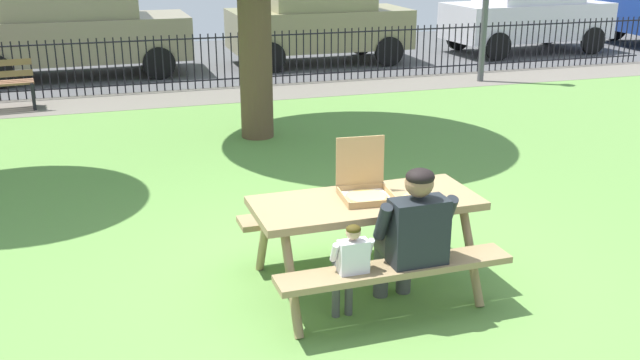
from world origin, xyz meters
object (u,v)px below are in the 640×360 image
(parked_car_right, at_px, (319,17))
(parked_car_far_right, at_px, (527,10))
(pizza_box_open, at_px, (365,186))
(adult_at_table, at_px, (412,233))
(parked_car_center, at_px, (74,26))
(picnic_table_foreground, at_px, (365,220))
(pizza_slice_on_table, at_px, (416,196))
(child_at_table, at_px, (350,263))

(parked_car_right, distance_m, parked_car_far_right, 5.24)
(pizza_box_open, distance_m, adult_at_table, 0.62)
(pizza_box_open, relative_size, adult_at_table, 0.38)
(parked_car_center, bearing_deg, parked_car_far_right, 0.00)
(parked_car_center, bearing_deg, pizza_box_open, -77.68)
(pizza_box_open, distance_m, parked_car_far_right, 13.15)
(picnic_table_foreground, relative_size, pizza_box_open, 3.99)
(parked_car_right, bearing_deg, picnic_table_foreground, -105.41)
(parked_car_center, xyz_separation_m, parked_car_far_right, (10.36, 0.00, 0.01))
(parked_car_far_right, bearing_deg, parked_car_right, -180.00)
(picnic_table_foreground, bearing_deg, parked_car_center, 102.17)
(picnic_table_foreground, height_order, parked_car_right, parked_car_right)
(pizza_box_open, relative_size, pizza_slice_on_table, 1.72)
(parked_car_far_right, bearing_deg, picnic_table_foreground, -127.90)
(pizza_slice_on_table, relative_size, parked_car_center, 0.06)
(pizza_slice_on_table, bearing_deg, child_at_table, -146.56)
(pizza_slice_on_table, bearing_deg, parked_car_far_right, 53.66)
(adult_at_table, distance_m, parked_car_center, 11.19)
(pizza_slice_on_table, relative_size, child_at_table, 0.32)
(pizza_box_open, height_order, child_at_table, pizza_box_open)
(child_at_table, distance_m, parked_car_right, 11.43)
(child_at_table, distance_m, parked_car_far_right, 13.84)
(picnic_table_foreground, height_order, child_at_table, child_at_table)
(parked_car_right, bearing_deg, pizza_slice_on_table, -103.26)
(picnic_table_foreground, xyz_separation_m, parked_car_center, (-2.25, 10.42, 0.41))
(child_at_table, bearing_deg, parked_car_right, 73.74)
(pizza_box_open, bearing_deg, parked_car_right, 74.56)
(parked_car_right, bearing_deg, parked_car_center, -180.00)
(adult_at_table, relative_size, parked_car_center, 0.27)
(pizza_box_open, xyz_separation_m, parked_car_center, (-2.26, 10.36, 0.15))
(child_at_table, relative_size, parked_car_far_right, 0.21)
(adult_at_table, bearing_deg, pizza_slice_on_table, 62.97)
(parked_car_center, bearing_deg, picnic_table_foreground, -77.83)
(pizza_box_open, height_order, parked_car_center, parked_car_center)
(child_at_table, bearing_deg, parked_car_center, 99.96)
(picnic_table_foreground, distance_m, parked_car_far_right, 13.22)
(adult_at_table, bearing_deg, parked_car_far_right, 54.00)
(adult_at_table, bearing_deg, picnic_table_foreground, 109.72)
(pizza_slice_on_table, bearing_deg, parked_car_center, 104.21)
(pizza_box_open, xyz_separation_m, child_at_table, (-0.34, -0.60, -0.35))
(adult_at_table, bearing_deg, parked_car_center, 102.53)
(picnic_table_foreground, distance_m, child_at_table, 0.63)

